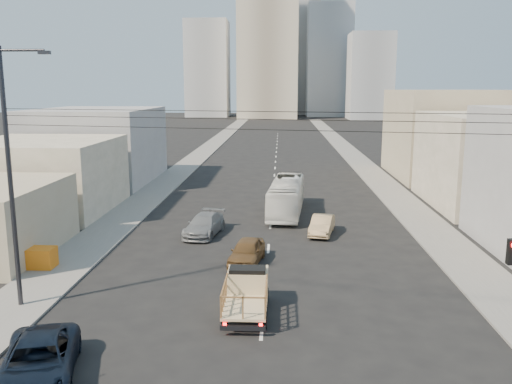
# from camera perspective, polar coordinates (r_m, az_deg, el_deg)

# --- Properties ---
(ground) EXTENTS (420.00, 420.00, 0.00)m
(ground) POSITION_cam_1_polar(r_m,az_deg,el_deg) (22.13, 0.42, -16.54)
(ground) COLOR black
(ground) RESTS_ON ground
(sidewalk_left) EXTENTS (3.50, 180.00, 0.12)m
(sidewalk_left) POSITION_cam_1_polar(r_m,az_deg,el_deg) (91.06, -5.27, 4.44)
(sidewalk_left) COLOR slate
(sidewalk_left) RESTS_ON ground
(sidewalk_right) EXTENTS (3.50, 180.00, 0.12)m
(sidewalk_right) POSITION_cam_1_polar(r_m,az_deg,el_deg) (90.87, 9.62, 4.32)
(sidewalk_right) COLOR slate
(sidewalk_right) RESTS_ON ground
(lane_dashes) EXTENTS (0.15, 104.00, 0.01)m
(lane_dashes) POSITION_cam_1_polar(r_m,az_deg,el_deg) (73.34, 2.04, 2.88)
(lane_dashes) COLOR silver
(lane_dashes) RESTS_ON ground
(flatbed_pickup) EXTENTS (1.95, 4.41, 1.90)m
(flatbed_pickup) POSITION_cam_1_polar(r_m,az_deg,el_deg) (25.14, -1.01, -10.33)
(flatbed_pickup) COLOR tan
(flatbed_pickup) RESTS_ON ground
(navy_pickup) EXTENTS (3.87, 5.91, 1.51)m
(navy_pickup) POSITION_cam_1_polar(r_m,az_deg,el_deg) (21.28, -21.97, -16.28)
(navy_pickup) COLOR black
(navy_pickup) RESTS_ON ground
(city_bus) EXTENTS (3.24, 10.43, 2.86)m
(city_bus) POSITION_cam_1_polar(r_m,az_deg,el_deg) (44.59, 3.21, -0.47)
(city_bus) COLOR silver
(city_bus) RESTS_ON ground
(sedan_brown) EXTENTS (2.31, 4.43, 1.44)m
(sedan_brown) POSITION_cam_1_polar(r_m,az_deg,el_deg) (32.10, -0.97, -6.28)
(sedan_brown) COLOR brown
(sedan_brown) RESTS_ON ground
(sedan_tan) EXTENTS (2.20, 4.25, 1.33)m
(sedan_tan) POSITION_cam_1_polar(r_m,az_deg,el_deg) (38.62, 6.96, -3.48)
(sedan_tan) COLOR tan
(sedan_tan) RESTS_ON ground
(sedan_grey) EXTENTS (2.81, 5.27, 1.45)m
(sedan_grey) POSITION_cam_1_polar(r_m,az_deg,el_deg) (38.35, -5.46, -3.46)
(sedan_grey) COLOR slate
(sedan_grey) RESTS_ON ground
(streetlamp_left) EXTENTS (2.36, 0.25, 12.00)m
(streetlamp_left) POSITION_cam_1_polar(r_m,az_deg,el_deg) (26.83, -24.31, 1.87)
(streetlamp_left) COLOR #2D2D33
(streetlamp_left) RESTS_ON ground
(overhead_wires) EXTENTS (23.01, 5.02, 0.72)m
(overhead_wires) POSITION_cam_1_polar(r_m,az_deg,el_deg) (21.18, 0.61, 7.57)
(overhead_wires) COLOR black
(overhead_wires) RESTS_ON ground
(crate_stack) EXTENTS (1.80, 1.20, 1.14)m
(crate_stack) POSITION_cam_1_polar(r_m,az_deg,el_deg) (33.45, -21.90, -6.43)
(crate_stack) COLOR orange
(crate_stack) RESTS_ON sidewalk_left
(bldg_right_mid) EXTENTS (11.00, 14.00, 8.00)m
(bldg_right_mid) POSITION_cam_1_polar(r_m,az_deg,el_deg) (51.56, 23.99, 3.04)
(bldg_right_mid) COLOR #A9A188
(bldg_right_mid) RESTS_ON ground
(bldg_right_far) EXTENTS (12.00, 16.00, 10.00)m
(bldg_right_far) POSITION_cam_1_polar(r_m,az_deg,el_deg) (66.68, 19.52, 5.79)
(bldg_right_far) COLOR tan
(bldg_right_far) RESTS_ON ground
(bldg_left_mid) EXTENTS (11.00, 12.00, 6.00)m
(bldg_left_mid) POSITION_cam_1_polar(r_m,az_deg,el_deg) (48.43, -21.46, 1.58)
(bldg_left_mid) COLOR #A9A188
(bldg_left_mid) RESTS_ON ground
(bldg_left_far) EXTENTS (12.00, 16.00, 8.00)m
(bldg_left_far) POSITION_cam_1_polar(r_m,az_deg,el_deg) (62.34, -16.38, 4.74)
(bldg_left_far) COLOR gray
(bldg_left_far) RESTS_ON ground
(high_rise_tower) EXTENTS (20.00, 20.00, 60.00)m
(high_rise_tower) POSITION_cam_1_polar(r_m,az_deg,el_deg) (190.72, 1.27, 16.83)
(high_rise_tower) COLOR gray
(high_rise_tower) RESTS_ON ground
(midrise_ne) EXTENTS (16.00, 16.00, 40.00)m
(midrise_ne) POSITION_cam_1_polar(r_m,az_deg,el_deg) (205.59, 7.68, 13.51)
(midrise_ne) COLOR #999DA1
(midrise_ne) RESTS_ON ground
(midrise_nw) EXTENTS (15.00, 15.00, 34.00)m
(midrise_nw) POSITION_cam_1_polar(r_m,az_deg,el_deg) (201.53, -5.10, 12.76)
(midrise_nw) COLOR #999DA1
(midrise_nw) RESTS_ON ground
(midrise_back) EXTENTS (18.00, 18.00, 44.00)m
(midrise_back) POSITION_cam_1_polar(r_m,az_deg,el_deg) (220.01, 4.14, 13.92)
(midrise_back) COLOR gray
(midrise_back) RESTS_ON ground
(midrise_east) EXTENTS (14.00, 14.00, 28.00)m
(midrise_east) POSITION_cam_1_polar(r_m,az_deg,el_deg) (186.97, 11.91, 11.81)
(midrise_east) COLOR #999DA1
(midrise_east) RESTS_ON ground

